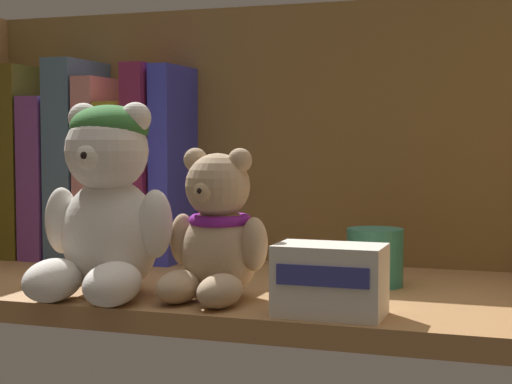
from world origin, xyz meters
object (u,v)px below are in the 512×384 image
at_px(book_4, 110,169).
at_px(book_5, 133,181).
at_px(book_6, 156,163).
at_px(pillar_candle, 375,257).
at_px(book_7, 178,164).
at_px(book_2, 60,177).
at_px(book_3, 86,159).
at_px(small_product_box, 330,280).
at_px(book_1, 37,161).
at_px(teddy_bear_smaller, 216,235).
at_px(book_0, 15,171).
at_px(teddy_bear_larger, 106,204).

relative_size(book_4, book_5, 1.16).
bearing_deg(book_6, pillar_candle, -18.55).
xyz_separation_m(book_6, book_7, (0.03, 0.00, -0.00)).
distance_m(book_5, pillar_candle, 0.33).
bearing_deg(book_7, book_2, -180.00).
relative_size(book_3, small_product_box, 2.70).
xyz_separation_m(book_1, book_5, (0.13, 0.00, -0.02)).
relative_size(book_1, book_3, 0.98).
bearing_deg(book_2, teddy_bear_smaller, -35.45).
relative_size(book_2, book_4, 0.90).
bearing_deg(book_7, book_1, -180.00).
relative_size(book_2, pillar_candle, 3.44).
xyz_separation_m(book_0, book_2, (0.07, 0.00, -0.01)).
bearing_deg(small_product_box, pillar_candle, 86.37).
xyz_separation_m(book_7, teddy_bear_larger, (0.03, -0.22, -0.03)).
bearing_deg(teddy_bear_smaller, book_4, 136.85).
xyz_separation_m(teddy_bear_larger, teddy_bear_smaller, (0.10, 0.01, -0.03)).
distance_m(book_2, teddy_bear_larger, 0.29).
distance_m(book_5, teddy_bear_smaller, 0.28).
bearing_deg(small_product_box, book_0, 152.85).
relative_size(book_0, book_4, 0.96).
height_order(book_1, teddy_bear_larger, book_1).
relative_size(book_0, teddy_bear_smaller, 1.53).
relative_size(book_5, book_6, 0.81).
distance_m(book_0, book_5, 0.17).
height_order(book_1, book_6, book_1).
xyz_separation_m(book_0, teddy_bear_larger, (0.25, -0.22, -0.02)).
bearing_deg(small_product_box, book_4, 144.20).
xyz_separation_m(book_0, book_6, (0.20, 0.00, 0.01)).
height_order(book_4, pillar_candle, book_4).
bearing_deg(pillar_candle, book_3, 165.95).
bearing_deg(book_7, teddy_bear_larger, -82.76).
xyz_separation_m(book_4, book_7, (0.09, 0.00, 0.01)).
distance_m(book_0, teddy_bear_smaller, 0.41).
xyz_separation_m(book_5, pillar_candle, (0.31, -0.09, -0.06)).
distance_m(book_4, teddy_bear_smaller, 0.31).
height_order(book_4, teddy_bear_smaller, book_4).
relative_size(book_1, teddy_bear_smaller, 1.71).
bearing_deg(pillar_candle, teddy_bear_smaller, -137.24).
bearing_deg(teddy_bear_larger, teddy_bear_smaller, 8.22).
xyz_separation_m(book_2, teddy_bear_smaller, (0.29, -0.21, -0.04)).
bearing_deg(book_7, small_product_box, -44.67).
relative_size(teddy_bear_smaller, small_product_box, 1.54).
distance_m(book_0, teddy_bear_larger, 0.34).
xyz_separation_m(book_0, teddy_bear_smaller, (0.36, -0.21, -0.05)).
bearing_deg(book_7, teddy_bear_smaller, -57.74).
bearing_deg(book_4, pillar_candle, -15.37).
distance_m(book_1, teddy_bear_larger, 0.31).
relative_size(book_5, teddy_bear_larger, 1.05).
bearing_deg(book_4, teddy_bear_larger, -61.92).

